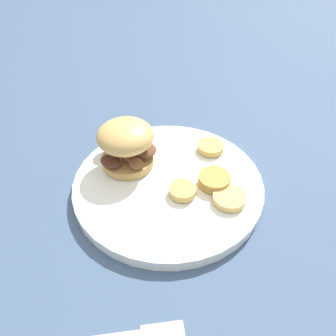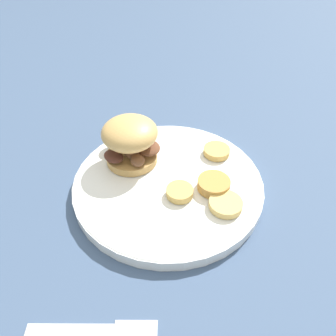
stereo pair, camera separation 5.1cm
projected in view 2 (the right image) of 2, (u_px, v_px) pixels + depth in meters
The scene contains 8 objects.
ground_plane at pixel (168, 188), 0.54m from camera, with size 4.00×4.00×0.00m, color #3D5170.
dinner_plate at pixel (168, 183), 0.53m from camera, with size 0.31×0.31×0.02m.
sandwich at pixel (131, 140), 0.54m from camera, with size 0.10×0.11×0.08m.
potato_round_0 at pixel (214, 184), 0.51m from camera, with size 0.05×0.05×0.02m, color #BC8942.
potato_round_1 at pixel (217, 151), 0.57m from camera, with size 0.05×0.05×0.01m, color tan.
potato_round_2 at pixel (180, 192), 0.50m from camera, with size 0.04×0.04×0.01m, color tan.
potato_round_3 at pixel (226, 204), 0.48m from camera, with size 0.05×0.05×0.01m, color #DBB766.
fork at pixel (94, 330), 0.37m from camera, with size 0.13×0.11×0.00m.
Camera 2 is at (-0.25, -0.28, 0.39)m, focal length 35.00 mm.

